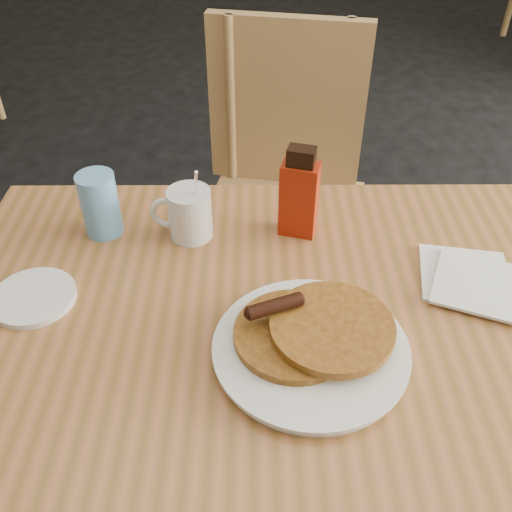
{
  "coord_description": "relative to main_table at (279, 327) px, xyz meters",
  "views": [
    {
      "loc": [
        0.06,
        -0.72,
        1.43
      ],
      "look_at": [
        0.02,
        0.03,
        0.8
      ],
      "focal_mm": 40.0,
      "sensor_mm": 36.0,
      "label": 1
    }
  ],
  "objects": [
    {
      "name": "floor",
      "position": [
        -0.06,
        0.05,
        -0.71
      ],
      "size": [
        10.0,
        10.0,
        0.0
      ],
      "primitive_type": "plane",
      "color": "black",
      "rests_on": "ground"
    },
    {
      "name": "pancake_plate",
      "position": [
        0.05,
        -0.09,
        0.06
      ],
      "size": [
        0.3,
        0.3,
        0.07
      ],
      "rotation": [
        0.0,
        0.0,
        0.01
      ],
      "color": "silver",
      "rests_on": "main_table"
    },
    {
      "name": "main_table",
      "position": [
        0.0,
        0.0,
        0.0
      ],
      "size": [
        1.23,
        0.87,
        0.75
      ],
      "rotation": [
        0.0,
        0.0,
        0.06
      ],
      "color": "#A06038",
      "rests_on": "floor"
    },
    {
      "name": "coffee_mug",
      "position": [
        -0.18,
        0.19,
        0.09
      ],
      "size": [
        0.12,
        0.08,
        0.16
      ],
      "rotation": [
        0.0,
        0.0,
        -0.08
      ],
      "color": "silver",
      "rests_on": "main_table"
    },
    {
      "name": "syrup_bottle",
      "position": [
        0.03,
        0.22,
        0.13
      ],
      "size": [
        0.08,
        0.06,
        0.18
      ],
      "rotation": [
        0.0,
        0.0,
        -0.21
      ],
      "color": "maroon",
      "rests_on": "main_table"
    },
    {
      "name": "side_saucer",
      "position": [
        -0.42,
        -0.0,
        0.05
      ],
      "size": [
        0.16,
        0.16,
        0.01
      ],
      "primitive_type": "cylinder",
      "rotation": [
        0.0,
        0.0,
        -0.12
      ],
      "color": "silver",
      "rests_on": "main_table"
    },
    {
      "name": "chair_main_far",
      "position": [
        -0.0,
        0.72,
        -0.13
      ],
      "size": [
        0.49,
        0.49,
        0.97
      ],
      "rotation": [
        0.0,
        0.0,
        -0.13
      ],
      "color": "#997048",
      "rests_on": "floor"
    },
    {
      "name": "blue_tumbler",
      "position": [
        -0.35,
        0.2,
        0.11
      ],
      "size": [
        0.09,
        0.09,
        0.13
      ],
      "primitive_type": "cylinder",
      "rotation": [
        0.0,
        0.0,
        -0.29
      ],
      "color": "#5A97D4",
      "rests_on": "main_table"
    },
    {
      "name": "napkin_stack",
      "position": [
        0.33,
        0.09,
        0.05
      ],
      "size": [
        0.2,
        0.21,
        0.01
      ],
      "rotation": [
        0.0,
        0.0,
        -0.12
      ],
      "color": "silver",
      "rests_on": "main_table"
    }
  ]
}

